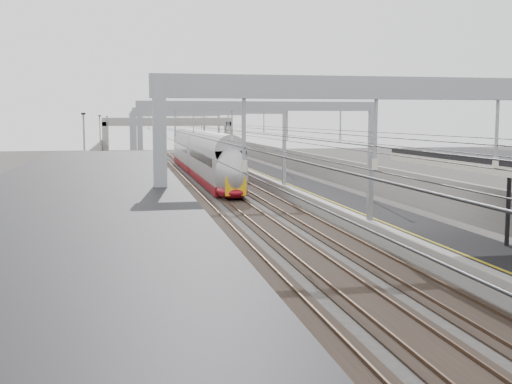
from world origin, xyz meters
name	(u,v)px	position (x,y,z in m)	size (l,w,h in m)	color
platform_left	(116,190)	(-8.00, 45.00, 0.50)	(4.00, 120.00, 1.00)	black
platform_right	(294,187)	(8.00, 45.00, 0.50)	(4.00, 120.00, 1.00)	black
tracks	(208,194)	(0.00, 45.00, 0.05)	(11.40, 140.00, 0.20)	black
overhead_line	(199,124)	(0.00, 51.62, 6.14)	(13.00, 140.00, 6.60)	gray
canopy_left	(80,191)	(-8.02, 2.99, 5.09)	(4.40, 30.00, 4.24)	black
overbridge	(168,127)	(0.00, 100.00, 5.31)	(22.00, 2.20, 6.90)	gray
wall_left	(77,179)	(-11.20, 45.00, 1.60)	(0.30, 120.00, 3.20)	gray
wall_right	(328,174)	(11.20, 45.00, 1.60)	(0.30, 120.00, 3.20)	gray
train	(202,159)	(1.50, 61.63, 2.10)	(2.71, 49.43, 4.29)	maroon
signal_green	(141,153)	(-5.20, 71.23, 2.42)	(0.32, 0.32, 3.48)	black
signal_red_near	(207,152)	(3.20, 70.73, 2.42)	(0.32, 0.32, 3.48)	black
signal_red_far	(221,151)	(5.40, 73.71, 2.42)	(0.32, 0.32, 3.48)	black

